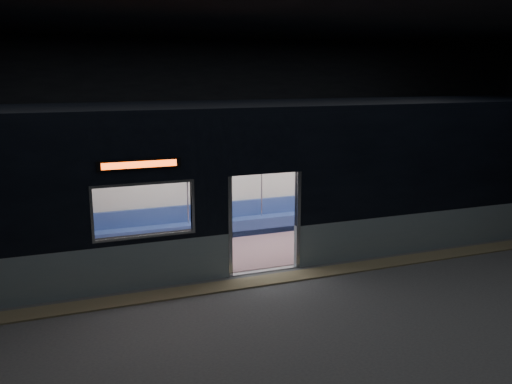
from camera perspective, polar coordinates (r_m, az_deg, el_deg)
station_floor at (r=10.37m, az=3.06°, el=-10.29°), size 24.00×14.00×0.01m
station_envelope at (r=9.57m, az=3.31°, el=10.42°), size 24.00×14.00×5.00m
tactile_strip at (r=10.83m, az=1.87°, el=-9.15°), size 22.80×0.50×0.03m
metro_car at (r=12.12m, az=-1.71°, el=2.20°), size 18.00×3.04×3.35m
passenger at (r=15.38m, az=14.18°, el=0.09°), size 0.41×0.71×1.40m
handbag at (r=15.21m, az=14.58°, el=-0.53°), size 0.35×0.32×0.16m
transit_map at (r=15.62m, az=14.26°, el=2.71°), size 0.96×0.03×0.63m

